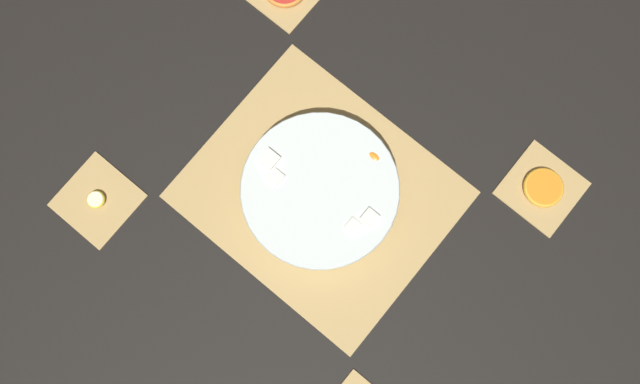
% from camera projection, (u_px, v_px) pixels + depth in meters
% --- Properties ---
extents(ground_plane, '(6.00, 6.00, 0.00)m').
position_uv_depth(ground_plane, '(320.00, 194.00, 1.13)').
color(ground_plane, black).
extents(bamboo_mat_center, '(0.45, 0.38, 0.01)m').
position_uv_depth(bamboo_mat_center, '(320.00, 194.00, 1.13)').
color(bamboo_mat_center, tan).
rests_on(bamboo_mat_center, ground_plane).
extents(coaster_mat_near_left, '(0.13, 0.13, 0.01)m').
position_uv_depth(coaster_mat_near_left, '(97.00, 200.00, 1.13)').
color(coaster_mat_near_left, tan).
rests_on(coaster_mat_near_left, ground_plane).
extents(coaster_mat_far_right, '(0.13, 0.13, 0.01)m').
position_uv_depth(coaster_mat_far_right, '(542.00, 188.00, 1.13)').
color(coaster_mat_far_right, tan).
rests_on(coaster_mat_far_right, ground_plane).
extents(fruit_salad_bowl, '(0.28, 0.28, 0.06)m').
position_uv_depth(fruit_salad_bowl, '(320.00, 191.00, 1.09)').
color(fruit_salad_bowl, silver).
rests_on(fruit_salad_bowl, bamboo_mat_center).
extents(orange_slice_whole, '(0.07, 0.07, 0.01)m').
position_uv_depth(orange_slice_whole, '(544.00, 188.00, 1.12)').
color(orange_slice_whole, orange).
rests_on(orange_slice_whole, coaster_mat_far_right).
extents(banana_coin_single, '(0.03, 0.03, 0.01)m').
position_uv_depth(banana_coin_single, '(96.00, 200.00, 1.12)').
color(banana_coin_single, '#F4EABC').
rests_on(banana_coin_single, coaster_mat_near_left).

